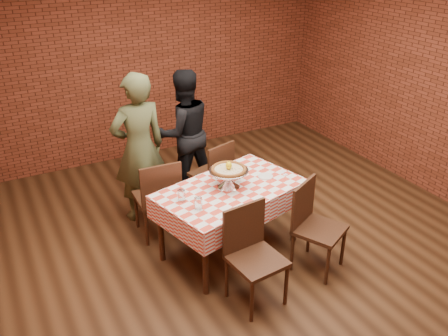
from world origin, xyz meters
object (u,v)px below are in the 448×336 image
Objects in this scene: condiment_caddy at (219,170)px; chair_far_right at (211,175)px; pizza at (229,170)px; pizza_stand at (229,178)px; chair_near_left at (257,259)px; water_glass_right at (181,196)px; water_glass_left at (198,203)px; chair_far_left at (157,196)px; chair_near_right at (320,229)px; diner_olive at (139,148)px; table at (230,220)px; diner_black at (183,132)px.

chair_far_right is at bearing 32.54° from condiment_caddy.
pizza_stand is at bearing 45.00° from pizza.
condiment_caddy is 0.15× the size of chair_near_left.
water_glass_right is at bearing 169.30° from condiment_caddy.
water_glass_left is 0.96m from chair_far_left.
chair_near_right reaches higher than water_glass_right.
water_glass_left is at bearing 90.90° from diner_olive.
water_glass_left is at bearing -154.95° from table.
chair_near_left is at bearing 82.37° from diner_black.
diner_black is at bearing 76.64° from chair_near_left.
chair_far_left reaches higher than chair_near_left.
water_glass_left is at bearing -172.41° from condiment_caddy.
diner_olive is at bearing 95.10° from water_glass_left.
chair_far_right reaches higher than table.
chair_far_right is at bearing 75.53° from pizza_stand.
chair_near_right is 1.80m from chair_far_left.
diner_olive is (-0.57, 1.10, 0.50)m from table.
chair_near_left is at bearing -65.02° from water_glass_right.
water_glass_left is 1.79m from diner_black.
table is at bearing 72.40° from chair_near_left.
diner_olive is 1.09× the size of diner_black.
pizza_stand is at bearing 28.86° from water_glass_left.
water_glass_right is at bearing -175.05° from pizza.
chair_far_left is 1.05× the size of chair_far_right.
pizza is at bearing 114.36° from diner_olive.
chair_near_left is 1.98m from diner_olive.
chair_far_left is at bearing 130.82° from pizza.
pizza is 0.54m from water_glass_left.
diner_black reaches higher than pizza.
chair_far_left is at bearing 107.19° from condiment_caddy.
chair_far_right is 0.93m from diner_olive.
diner_black is (-0.50, 2.15, 0.34)m from chair_near_right.
chair_near_right is at bearing 103.03° from diner_black.
table is 0.67m from water_glass_left.
diner_olive is at bearing 96.31° from chair_near_left.
chair_far_right is at bearing 58.50° from water_glass_left.
pizza_stand is 0.23× the size of diner_olive.
water_glass_right is 0.94m from chair_near_left.
chair_far_right reaches higher than water_glass_left.
water_glass_right is at bearing 65.54° from diner_black.
chair_near_left is at bearing 107.61° from chair_far_left.
chair_far_left is 0.80m from chair_far_right.
pizza_stand is 1.15× the size of pizza.
condiment_caddy is (0.56, 0.30, 0.01)m from water_glass_right.
pizza reaches higher than table.
pizza_stand is at bearing 133.96° from chair_far_left.
condiment_caddy is 1.20m from chair_near_right.
chair_far_left reaches higher than chair_near_right.
pizza_stand is (0.00, 0.04, 0.47)m from table.
pizza reaches higher than water_glass_right.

